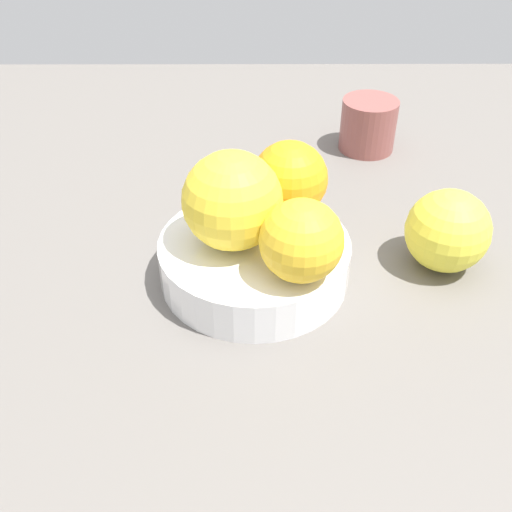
# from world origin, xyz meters

# --- Properties ---
(ground_plane) EXTENTS (1.10, 1.10, 0.02)m
(ground_plane) POSITION_xyz_m (0.00, 0.00, -0.01)
(ground_plane) COLOR #66605B
(fruit_bowl) EXTENTS (0.17, 0.17, 0.04)m
(fruit_bowl) POSITION_xyz_m (0.00, 0.00, 0.02)
(fruit_bowl) COLOR white
(fruit_bowl) RESTS_ON ground_plane
(orange_in_bowl_0) EXTENTS (0.09, 0.09, 0.09)m
(orange_in_bowl_0) POSITION_xyz_m (0.00, -0.02, 0.08)
(orange_in_bowl_0) COLOR yellow
(orange_in_bowl_0) RESTS_ON fruit_bowl
(orange_in_bowl_1) EXTENTS (0.07, 0.07, 0.07)m
(orange_in_bowl_1) POSITION_xyz_m (0.04, 0.04, 0.07)
(orange_in_bowl_1) COLOR yellow
(orange_in_bowl_1) RESTS_ON fruit_bowl
(orange_in_bowl_2) EXTENTS (0.07, 0.07, 0.07)m
(orange_in_bowl_2) POSITION_xyz_m (-0.05, 0.03, 0.08)
(orange_in_bowl_2) COLOR orange
(orange_in_bowl_2) RESTS_ON fruit_bowl
(orange_loose_0) EXTENTS (0.08, 0.08, 0.08)m
(orange_loose_0) POSITION_xyz_m (-0.02, 0.18, 0.04)
(orange_loose_0) COLOR yellow
(orange_loose_0) RESTS_ON ground_plane
(ceramic_cup) EXTENTS (0.07, 0.07, 0.06)m
(ceramic_cup) POSITION_xyz_m (-0.25, 0.14, 0.03)
(ceramic_cup) COLOR #8C4C47
(ceramic_cup) RESTS_ON ground_plane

